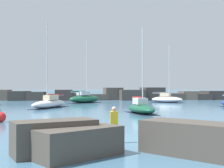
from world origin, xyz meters
TOP-DOWN VIEW (x-y plane):
  - ground_plane at (0.00, 0.00)m, footprint 600.00×600.00m
  - open_sea_beyond at (0.00, 107.78)m, footprint 400.00×116.00m
  - breakwater_jetty at (1.28, 47.81)m, footprint 62.65×6.90m
  - foreground_rocks at (-0.49, -3.47)m, footprint 9.28×4.81m
  - sailboat_moored_0 at (4.29, 15.30)m, footprint 2.93×5.83m
  - sailboat_moored_1 at (-5.83, 24.46)m, footprint 4.70×7.88m
  - sailboat_moored_3 at (12.60, 36.36)m, footprint 5.75×4.80m
  - sailboat_moored_5 at (-1.41, 36.39)m, footprint 6.20×5.59m
  - mooring_buoy_orange_near at (-7.74, 8.51)m, footprint 0.78×0.78m
  - person_on_rocks at (-0.00, -0.98)m, footprint 0.36×0.23m

SIDE VIEW (x-z plane):
  - ground_plane at x=0.00m, z-range 0.00..0.00m
  - open_sea_beyond at x=0.00m, z-range 0.00..0.01m
  - mooring_buoy_orange_near at x=-7.74m, z-range -0.10..0.88m
  - sailboat_moored_0 at x=4.29m, z-range -3.73..4.88m
  - foreground_rocks at x=-0.49m, z-range -0.06..1.31m
  - sailboat_moored_3 at x=12.60m, z-range -4.27..5.53m
  - sailboat_moored_1 at x=-5.83m, z-range -4.87..6.13m
  - sailboat_moored_5 at x=-1.41m, z-range -4.56..6.05m
  - breakwater_jetty at x=1.28m, z-range -0.32..2.24m
  - person_on_rocks at x=0.00m, z-range 0.11..1.86m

